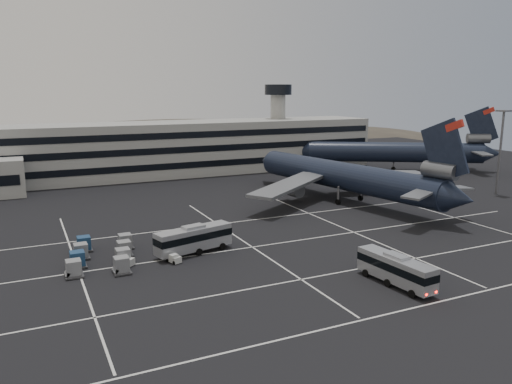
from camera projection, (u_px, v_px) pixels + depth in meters
The scene contains 12 objects.
ground at pixel (302, 249), 71.55m from camera, with size 260.00×260.00×0.00m, color black.
lane_markings at pixel (305, 247), 72.59m from camera, with size 90.00×55.62×0.01m.
terminal at pixel (156, 150), 131.90m from camera, with size 125.00×26.00×24.00m.
hills at pixel (149, 165), 232.02m from camera, with size 352.00×180.00×44.00m.
lightpole_right at pixel (501, 140), 106.77m from camera, with size 2.40×2.40×18.28m.
trijet_main at pixel (345, 176), 101.43m from camera, with size 46.81×57.54×18.08m.
trijet_far at pixel (398, 151), 140.50m from camera, with size 51.82×36.31×18.08m.
bus_near at pixel (396, 268), 58.16m from camera, with size 3.41×10.77×3.74m.
bus_far at pixel (194, 238), 69.52m from camera, with size 11.65×5.29×4.01m.
tug_a at pixel (174, 259), 65.96m from camera, with size 1.79×2.26×1.28m.
tug_b at pixel (126, 261), 64.83m from camera, with size 2.48×2.58×1.44m.
uld_cluster at pixel (102, 254), 66.41m from camera, with size 10.55×14.17×2.10m.
Camera 1 is at (-35.25, -59.02, 22.47)m, focal length 35.00 mm.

